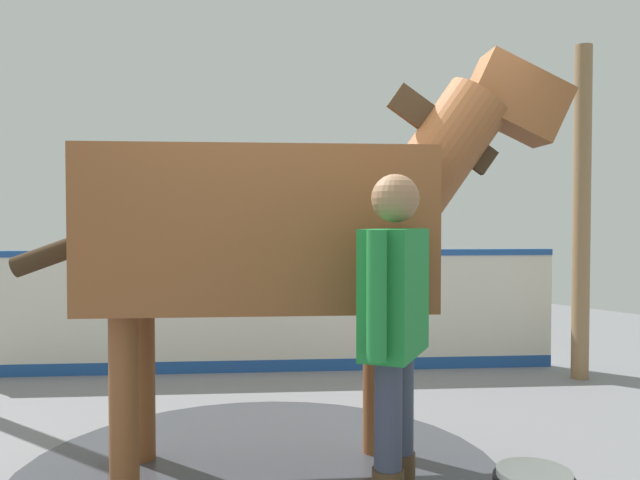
% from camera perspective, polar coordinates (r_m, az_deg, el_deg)
% --- Properties ---
extents(ground_plane, '(16.00, 16.00, 0.02)m').
position_cam_1_polar(ground_plane, '(3.92, -3.49, -20.71)').
color(ground_plane, gray).
extents(wet_patch, '(2.88, 2.88, 0.00)m').
position_cam_1_polar(wet_patch, '(4.02, -5.40, -19.90)').
color(wet_patch, '#42444C').
rests_on(wet_patch, ground).
extents(barrier_wall, '(3.02, 5.07, 1.20)m').
position_cam_1_polar(barrier_wall, '(6.30, -5.12, -6.74)').
color(barrier_wall, silver).
rests_on(barrier_wall, ground).
extents(roof_post_near, '(0.16, 0.16, 3.12)m').
position_cam_1_polar(roof_post_near, '(6.42, 22.43, 2.25)').
color(roof_post_near, olive).
rests_on(roof_post_near, ground).
extents(horse, '(1.94, 2.93, 2.50)m').
position_cam_1_polar(horse, '(3.74, -3.62, 1.09)').
color(horse, brown).
rests_on(horse, ground).
extents(handler, '(0.45, 0.59, 1.71)m').
position_cam_1_polar(handler, '(3.06, 6.73, -7.60)').
color(handler, '#47331E').
rests_on(handler, ground).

